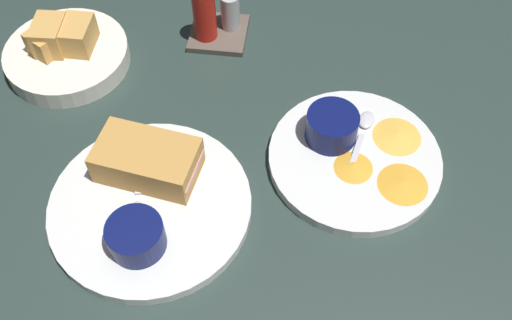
{
  "coord_description": "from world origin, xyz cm",
  "views": [
    {
      "loc": [
        18.12,
        -45.01,
        65.28
      ],
      "look_at": [
        12.86,
        -1.28,
        3.0
      ],
      "focal_mm": 40.62,
      "sensor_mm": 36.0,
      "label": 1
    }
  ],
  "objects_px": {
    "ramekin_light_gravy": "(332,126)",
    "ramekin_dark_sauce": "(133,236)",
    "plate_chips_companion": "(354,159)",
    "sandwich_half_near": "(147,160)",
    "spoon_by_dark_ramekin": "(138,203)",
    "spoon_by_gravy_ramekin": "(364,127)",
    "plate_sandwich_main": "(148,206)",
    "condiment_caddy": "(215,20)",
    "bread_basket_rear": "(66,52)"
  },
  "relations": [
    {
      "from": "ramekin_light_gravy",
      "to": "bread_basket_rear",
      "type": "bearing_deg",
      "value": 165.11
    },
    {
      "from": "spoon_by_dark_ramekin",
      "to": "condiment_caddy",
      "type": "relative_size",
      "value": 1.05
    },
    {
      "from": "plate_sandwich_main",
      "to": "ramekin_dark_sauce",
      "type": "distance_m",
      "value": 0.07
    },
    {
      "from": "spoon_by_gravy_ramekin",
      "to": "ramekin_dark_sauce",
      "type": "bearing_deg",
      "value": -142.05
    },
    {
      "from": "plate_chips_companion",
      "to": "spoon_by_gravy_ramekin",
      "type": "xyz_separation_m",
      "value": [
        0.01,
        0.05,
        0.01
      ]
    },
    {
      "from": "sandwich_half_near",
      "to": "plate_chips_companion",
      "type": "height_order",
      "value": "sandwich_half_near"
    },
    {
      "from": "sandwich_half_near",
      "to": "spoon_by_dark_ramekin",
      "type": "xyz_separation_m",
      "value": [
        -0.0,
        -0.05,
        -0.02
      ]
    },
    {
      "from": "ramekin_light_gravy",
      "to": "condiment_caddy",
      "type": "distance_m",
      "value": 0.27
    },
    {
      "from": "ramekin_light_gravy",
      "to": "spoon_by_gravy_ramekin",
      "type": "xyz_separation_m",
      "value": [
        0.05,
        0.02,
        -0.02
      ]
    },
    {
      "from": "ramekin_dark_sauce",
      "to": "spoon_by_dark_ramekin",
      "type": "relative_size",
      "value": 0.7
    },
    {
      "from": "spoon_by_dark_ramekin",
      "to": "ramekin_light_gravy",
      "type": "xyz_separation_m",
      "value": [
        0.24,
        0.14,
        0.02
      ]
    },
    {
      "from": "spoon_by_dark_ramekin",
      "to": "ramekin_light_gravy",
      "type": "height_order",
      "value": "ramekin_light_gravy"
    },
    {
      "from": "spoon_by_gravy_ramekin",
      "to": "bread_basket_rear",
      "type": "relative_size",
      "value": 0.53
    },
    {
      "from": "sandwich_half_near",
      "to": "plate_chips_companion",
      "type": "xyz_separation_m",
      "value": [
        0.27,
        0.06,
        -0.03
      ]
    },
    {
      "from": "plate_sandwich_main",
      "to": "ramekin_dark_sauce",
      "type": "height_order",
      "value": "ramekin_dark_sauce"
    },
    {
      "from": "condiment_caddy",
      "to": "ramekin_light_gravy",
      "type": "bearing_deg",
      "value": -45.41
    },
    {
      "from": "spoon_by_gravy_ramekin",
      "to": "spoon_by_dark_ramekin",
      "type": "bearing_deg",
      "value": -150.77
    },
    {
      "from": "ramekin_dark_sauce",
      "to": "sandwich_half_near",
      "type": "bearing_deg",
      "value": 93.89
    },
    {
      "from": "plate_sandwich_main",
      "to": "spoon_by_dark_ramekin",
      "type": "bearing_deg",
      "value": -158.12
    },
    {
      "from": "plate_chips_companion",
      "to": "ramekin_light_gravy",
      "type": "bearing_deg",
      "value": 140.19
    },
    {
      "from": "bread_basket_rear",
      "to": "condiment_caddy",
      "type": "height_order",
      "value": "condiment_caddy"
    },
    {
      "from": "sandwich_half_near",
      "to": "ramekin_dark_sauce",
      "type": "bearing_deg",
      "value": -86.11
    },
    {
      "from": "ramekin_light_gravy",
      "to": "ramekin_dark_sauce",
      "type": "bearing_deg",
      "value": -139.44
    },
    {
      "from": "plate_sandwich_main",
      "to": "ramekin_light_gravy",
      "type": "height_order",
      "value": "ramekin_light_gravy"
    },
    {
      "from": "plate_sandwich_main",
      "to": "plate_chips_companion",
      "type": "bearing_deg",
      "value": 22.11
    },
    {
      "from": "ramekin_dark_sauce",
      "to": "condiment_caddy",
      "type": "relative_size",
      "value": 0.73
    },
    {
      "from": "sandwich_half_near",
      "to": "spoon_by_gravy_ramekin",
      "type": "xyz_separation_m",
      "value": [
        0.28,
        0.11,
        -0.02
      ]
    },
    {
      "from": "sandwich_half_near",
      "to": "condiment_caddy",
      "type": "bearing_deg",
      "value": 81.39
    },
    {
      "from": "condiment_caddy",
      "to": "plate_sandwich_main",
      "type": "bearing_deg",
      "value": -96.06
    },
    {
      "from": "sandwich_half_near",
      "to": "spoon_by_dark_ramekin",
      "type": "height_order",
      "value": "sandwich_half_near"
    },
    {
      "from": "plate_sandwich_main",
      "to": "spoon_by_gravy_ramekin",
      "type": "relative_size",
      "value": 2.63
    },
    {
      "from": "spoon_by_dark_ramekin",
      "to": "ramekin_light_gravy",
      "type": "bearing_deg",
      "value": 30.5
    },
    {
      "from": "bread_basket_rear",
      "to": "condiment_caddy",
      "type": "xyz_separation_m",
      "value": [
        0.22,
        0.09,
        0.01
      ]
    },
    {
      "from": "spoon_by_dark_ramekin",
      "to": "plate_chips_companion",
      "type": "distance_m",
      "value": 0.3
    },
    {
      "from": "ramekin_light_gravy",
      "to": "bread_basket_rear",
      "type": "height_order",
      "value": "bread_basket_rear"
    },
    {
      "from": "ramekin_dark_sauce",
      "to": "spoon_by_gravy_ramekin",
      "type": "distance_m",
      "value": 0.35
    },
    {
      "from": "spoon_by_dark_ramekin",
      "to": "ramekin_dark_sauce",
      "type": "bearing_deg",
      "value": -78.61
    },
    {
      "from": "condiment_caddy",
      "to": "ramekin_dark_sauce",
      "type": "bearing_deg",
      "value": -95.19
    },
    {
      "from": "ramekin_dark_sauce",
      "to": "plate_chips_companion",
      "type": "height_order",
      "value": "ramekin_dark_sauce"
    },
    {
      "from": "sandwich_half_near",
      "to": "ramekin_dark_sauce",
      "type": "xyz_separation_m",
      "value": [
        0.01,
        -0.11,
        -0.0
      ]
    },
    {
      "from": "ramekin_light_gravy",
      "to": "bread_basket_rear",
      "type": "distance_m",
      "value": 0.43
    },
    {
      "from": "plate_chips_companion",
      "to": "plate_sandwich_main",
      "type": "bearing_deg",
      "value": -157.89
    },
    {
      "from": "spoon_by_dark_ramekin",
      "to": "plate_sandwich_main",
      "type": "bearing_deg",
      "value": 21.88
    },
    {
      "from": "plate_sandwich_main",
      "to": "spoon_by_gravy_ramekin",
      "type": "height_order",
      "value": "spoon_by_gravy_ramekin"
    },
    {
      "from": "plate_sandwich_main",
      "to": "spoon_by_gravy_ramekin",
      "type": "distance_m",
      "value": 0.32
    },
    {
      "from": "spoon_by_gravy_ramekin",
      "to": "bread_basket_rear",
      "type": "height_order",
      "value": "bread_basket_rear"
    },
    {
      "from": "plate_sandwich_main",
      "to": "bread_basket_rear",
      "type": "bearing_deg",
      "value": 126.84
    },
    {
      "from": "plate_chips_companion",
      "to": "ramekin_dark_sauce",
      "type": "bearing_deg",
      "value": -147.81
    },
    {
      "from": "sandwich_half_near",
      "to": "condiment_caddy",
      "type": "xyz_separation_m",
      "value": [
        0.04,
        0.28,
        -0.01
      ]
    },
    {
      "from": "plate_sandwich_main",
      "to": "condiment_caddy",
      "type": "xyz_separation_m",
      "value": [
        0.04,
        0.33,
        0.03
      ]
    }
  ]
}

